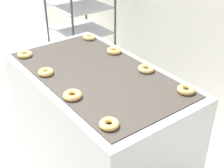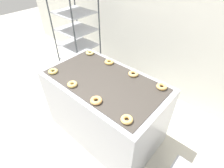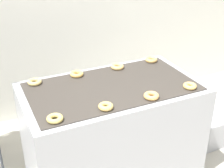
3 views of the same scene
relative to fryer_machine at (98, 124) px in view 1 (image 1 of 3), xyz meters
name	(u,v)px [view 1 (image 1 of 3)]	position (x,y,z in m)	size (l,w,h in m)	color
fryer_machine	(98,124)	(0.00, 0.00, 0.00)	(1.57, 0.90, 0.98)	#A8AAB2
baking_rack_cart	(80,19)	(-1.31, 0.67, 0.44)	(0.65, 0.59, 1.82)	#33383D
donut_near_left	(25,54)	(-0.60, -0.32, 0.51)	(0.12, 0.12, 0.04)	#D4BB62
donut_near_midleft	(46,72)	(-0.20, -0.32, 0.51)	(0.12, 0.12, 0.04)	#DAB361
donut_near_midright	(72,95)	(0.20, -0.33, 0.51)	(0.13, 0.13, 0.04)	#EAAB5D
donut_near_right	(109,124)	(0.60, -0.32, 0.51)	(0.12, 0.12, 0.04)	#ECB660
donut_far_left	(89,37)	(-0.60, 0.33, 0.51)	(0.12, 0.12, 0.04)	#D4B86C
donut_far_midleft	(114,51)	(-0.21, 0.33, 0.51)	(0.13, 0.13, 0.04)	#ECB65C
donut_far_midright	(146,69)	(0.21, 0.32, 0.51)	(0.13, 0.13, 0.04)	#E2B466
donut_far_right	(186,90)	(0.60, 0.33, 0.51)	(0.12, 0.12, 0.04)	tan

